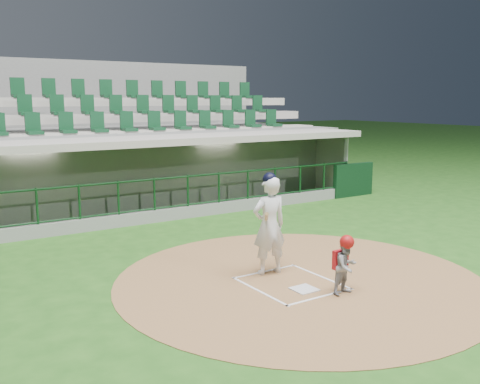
{
  "coord_description": "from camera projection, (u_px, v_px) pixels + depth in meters",
  "views": [
    {
      "loc": [
        -6.14,
        -7.95,
        3.48
      ],
      "look_at": [
        0.73,
        2.6,
        1.3
      ],
      "focal_mm": 40.0,
      "sensor_mm": 36.0,
      "label": 1
    }
  ],
  "objects": [
    {
      "name": "dirt_circle",
      "position": [
        300.0,
        280.0,
        10.45
      ],
      "size": [
        7.2,
        7.2,
        0.01
      ],
      "primitive_type": "cylinder",
      "color": "brown",
      "rests_on": "ground"
    },
    {
      "name": "batter",
      "position": [
        269.0,
        224.0,
        10.64
      ],
      "size": [
        0.93,
        0.92,
        2.06
      ],
      "color": "white",
      "rests_on": "dirt_circle"
    },
    {
      "name": "ground",
      "position": [
        281.0,
        280.0,
        10.46
      ],
      "size": [
        120.0,
        120.0,
        0.0
      ],
      "primitive_type": "plane",
      "color": "#1F4F16",
      "rests_on": "ground"
    },
    {
      "name": "catcher",
      "position": [
        346.0,
        264.0,
        9.6
      ],
      "size": [
        0.53,
        0.43,
        1.09
      ],
      "color": "gray",
      "rests_on": "dirt_circle"
    },
    {
      "name": "seating_deck",
      "position": [
        97.0,
        158.0,
        19.22
      ],
      "size": [
        17.0,
        6.72,
        5.15
      ],
      "color": "slate",
      "rests_on": "ground"
    },
    {
      "name": "dugout_structure",
      "position": [
        136.0,
        181.0,
        16.89
      ],
      "size": [
        16.4,
        3.7,
        3.0
      ],
      "color": "slate",
      "rests_on": "ground"
    },
    {
      "name": "home_plate",
      "position": [
        304.0,
        289.0,
        9.88
      ],
      "size": [
        0.43,
        0.43,
        0.02
      ],
      "primitive_type": "cube",
      "color": "silver",
      "rests_on": "dirt_circle"
    },
    {
      "name": "batter_box_chalk",
      "position": [
        291.0,
        283.0,
        10.21
      ],
      "size": [
        1.55,
        1.8,
        0.01
      ],
      "color": "white",
      "rests_on": "ground"
    }
  ]
}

